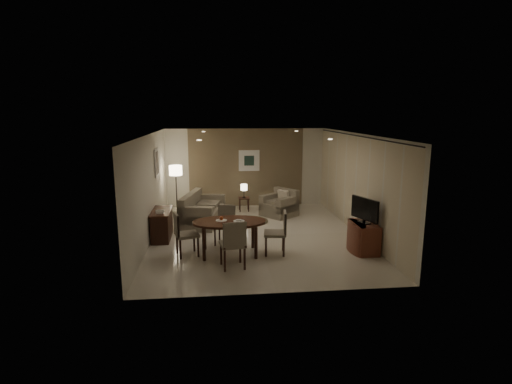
{
  "coord_description": "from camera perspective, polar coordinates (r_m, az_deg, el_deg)",
  "views": [
    {
      "loc": [
        -1.09,
        -10.23,
        3.28
      ],
      "look_at": [
        0.0,
        0.2,
        1.15
      ],
      "focal_mm": 28.0,
      "sensor_mm": 36.0,
      "label": 1
    }
  ],
  "objects": [
    {
      "name": "table_lamp",
      "position": [
        13.24,
        -1.74,
        0.26
      ],
      "size": [
        0.22,
        0.22,
        0.5
      ],
      "primitive_type": null,
      "color": "#FFEAC1",
      "rests_on": "side_table"
    },
    {
      "name": "plate_a",
      "position": [
        9.27,
        -4.97,
        -4.07
      ],
      "size": [
        0.26,
        0.26,
        0.02
      ],
      "primitive_type": "cylinder",
      "color": "white",
      "rests_on": "dining_table"
    },
    {
      "name": "downlight_nl",
      "position": [
        8.46,
        -8.12,
        7.33
      ],
      "size": [
        0.1,
        0.1,
        0.01
      ],
      "primitive_type": "cylinder",
      "color": "white",
      "rests_on": "ceiling"
    },
    {
      "name": "side_table",
      "position": [
        13.34,
        -1.72,
        -1.76
      ],
      "size": [
        0.36,
        0.36,
        0.45
      ],
      "primitive_type": null,
      "color": "black",
      "rests_on": "floor"
    },
    {
      "name": "sofa",
      "position": [
        11.93,
        -7.54,
        -2.36
      ],
      "size": [
        2.06,
        1.35,
        0.89
      ],
      "primitive_type": null,
      "rotation": [
        0.0,
        0.0,
        1.35
      ],
      "color": "gray",
      "rests_on": "floor"
    },
    {
      "name": "downlight_nr",
      "position": [
        8.81,
        10.55,
        7.42
      ],
      "size": [
        0.1,
        0.1,
        0.01
      ],
      "primitive_type": "cylinder",
      "color": "white",
      "rests_on": "ceiling"
    },
    {
      "name": "art_back_canvas",
      "position": [
        13.83,
        -0.98,
        4.5
      ],
      "size": [
        0.34,
        0.01,
        0.34
      ],
      "primitive_type": "cube",
      "color": "#192D24",
      "rests_on": "wall_back"
    },
    {
      "name": "telephone",
      "position": [
        10.33,
        -13.59,
        -2.74
      ],
      "size": [
        0.2,
        0.14,
        0.09
      ],
      "primitive_type": null,
      "color": "white",
      "rests_on": "console_desk"
    },
    {
      "name": "napkin",
      "position": [
        9.18,
        -2.46,
        -4.04
      ],
      "size": [
        0.12,
        0.08,
        0.03
      ],
      "primitive_type": "cube",
      "color": "white",
      "rests_on": "plate_b"
    },
    {
      "name": "chair_left",
      "position": [
        9.35,
        -9.81,
        -5.95
      ],
      "size": [
        0.61,
        0.61,
        1.02
      ],
      "primitive_type": null,
      "rotation": [
        0.0,
        0.0,
        1.85
      ],
      "color": "gray",
      "rests_on": "floor"
    },
    {
      "name": "fruit_apple",
      "position": [
        9.25,
        -4.98,
        -3.76
      ],
      "size": [
        0.09,
        0.09,
        0.09
      ],
      "primitive_type": "sphere",
      "color": "#B23D14",
      "rests_on": "plate_a"
    },
    {
      "name": "chair_far",
      "position": [
        10.01,
        -4.53,
        -4.79
      ],
      "size": [
        0.58,
        0.58,
        0.96
      ],
      "primitive_type": null,
      "rotation": [
        0.0,
        0.0,
        -0.3
      ],
      "color": "gray",
      "rests_on": "floor"
    },
    {
      "name": "plate_b",
      "position": [
        9.19,
        -2.46,
        -4.18
      ],
      "size": [
        0.26,
        0.26,
        0.02
      ],
      "primitive_type": "cylinder",
      "color": "white",
      "rests_on": "dining_table"
    },
    {
      "name": "art_left_canvas",
      "position": [
        11.63,
        -13.93,
        4.08
      ],
      "size": [
        0.01,
        0.46,
        0.64
      ],
      "primitive_type": "cube",
      "color": "gray",
      "rests_on": "wall_left"
    },
    {
      "name": "curtain_wall",
      "position": [
        11.08,
        14.04,
        0.94
      ],
      "size": [
        0.08,
        6.7,
        2.58
      ],
      "primitive_type": null,
      "color": "beige",
      "rests_on": "wall_right"
    },
    {
      "name": "chair_near",
      "position": [
        8.53,
        -3.37,
        -7.36
      ],
      "size": [
        0.59,
        0.59,
        1.06
      ],
      "primitive_type": null,
      "rotation": [
        0.0,
        0.0,
        3.3
      ],
      "color": "gray",
      "rests_on": "floor"
    },
    {
      "name": "console_desk",
      "position": [
        10.73,
        -13.28,
        -4.55
      ],
      "size": [
        0.48,
        1.2,
        0.75
      ],
      "primitive_type": null,
      "color": "#441D15",
      "rests_on": "floor"
    },
    {
      "name": "art_back_frame",
      "position": [
        13.85,
        -0.99,
        4.51
      ],
      "size": [
        0.72,
        0.03,
        0.72
      ],
      "primitive_type": "cube",
      "color": "silver",
      "rests_on": "wall_back"
    },
    {
      "name": "downlight_fl",
      "position": [
        12.05,
        -7.51,
        8.55
      ],
      "size": [
        0.1,
        0.1,
        0.01
      ],
      "primitive_type": "cylinder",
      "color": "white",
      "rests_on": "ceiling"
    },
    {
      "name": "round_rug",
      "position": [
        12.14,
        -1.26,
        -4.17
      ],
      "size": [
        1.27,
        1.27,
        0.01
      ],
      "primitive_type": "cylinder",
      "color": "#443B26",
      "rests_on": "floor"
    },
    {
      "name": "armchair",
      "position": [
        12.7,
        3.31,
        -1.57
      ],
      "size": [
        1.28,
        1.29,
        0.84
      ],
      "primitive_type": null,
      "rotation": [
        0.0,
        0.0,
        -0.9
      ],
      "color": "gray",
      "rests_on": "floor"
    },
    {
      "name": "chair_right",
      "position": [
        9.32,
        2.7,
        -5.84
      ],
      "size": [
        0.55,
        0.55,
        1.01
      ],
      "primitive_type": null,
      "rotation": [
        0.0,
        0.0,
        -1.7
      ],
      "color": "gray",
      "rests_on": "floor"
    },
    {
      "name": "dining_table",
      "position": [
        9.34,
        -3.81,
        -6.52
      ],
      "size": [
        1.69,
        1.06,
        0.79
      ],
      "primitive_type": null,
      "color": "#441D15",
      "rests_on": "floor"
    },
    {
      "name": "floor_lamp",
      "position": [
        12.98,
        -11.3,
        0.24
      ],
      "size": [
        0.4,
        0.4,
        1.6
      ],
      "primitive_type": null,
      "color": "#FFE5B7",
      "rests_on": "floor"
    },
    {
      "name": "tv_cabinet",
      "position": [
        9.85,
        15.18,
        -6.24
      ],
      "size": [
        0.48,
        0.9,
        0.7
      ],
      "primitive_type": null,
      "color": "brown",
      "rests_on": "floor"
    },
    {
      "name": "curtain_rod",
      "position": [
        10.92,
        14.37,
        7.77
      ],
      "size": [
        0.03,
        6.8,
        0.03
      ],
      "primitive_type": "cylinder",
      "rotation": [
        1.57,
        0.0,
        0.0
      ],
      "color": "black",
      "rests_on": "wall_right"
    },
    {
      "name": "art_left_frame",
      "position": [
        11.64,
        -14.0,
        4.08
      ],
      "size": [
        0.03,
        0.6,
        0.8
      ],
      "primitive_type": "cube",
      "color": "silver",
      "rests_on": "wall_left"
    },
    {
      "name": "downlight_fr",
      "position": [
        12.3,
        5.79,
        8.65
      ],
      "size": [
        0.1,
        0.1,
        0.01
      ],
      "primitive_type": "cylinder",
      "color": "white",
      "rests_on": "ceiling"
    },
    {
      "name": "taupe_accent",
      "position": [
        13.89,
        -1.41,
        3.49
      ],
      "size": [
        3.96,
        0.03,
        2.7
      ],
      "primitive_type": "cube",
      "color": "brown",
      "rests_on": "wall_back"
    },
    {
      "name": "room_shell",
      "position": [
        10.86,
        -0.11,
        1.24
      ],
      "size": [
        5.5,
        7.0,
        2.7
      ],
      "color": "beige",
      "rests_on": "ground"
    },
    {
      "name": "flat_tv",
      "position": [
        9.66,
        15.27,
        -2.46
      ],
      "size": [
        0.36,
        0.85,
        0.6
      ],
      "primitive_type": null,
      "rotation": [
        0.0,
        0.0,
        0.35
      ],
      "color": "black",
      "rests_on": "tv_cabinet"
    }
  ]
}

